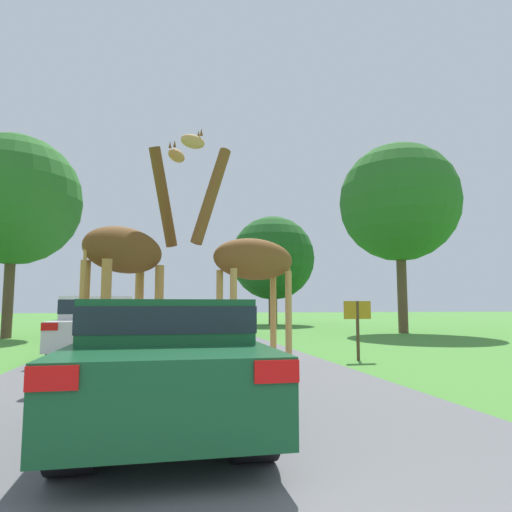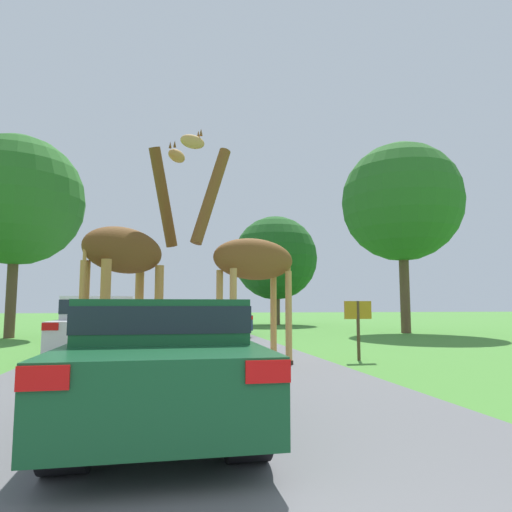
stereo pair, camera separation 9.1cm
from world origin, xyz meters
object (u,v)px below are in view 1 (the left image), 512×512
object	(u,v)px
tree_left_edge	(273,258)
tree_right_cluster	(399,203)
tree_centre_back	(14,200)
car_lead_maroon	(166,358)
giraffe_near_road	(250,259)
sign_post	(358,319)
car_queue_right	(160,317)
giraffe_companion	(130,256)
car_far_ahead	(220,317)
car_queue_left	(100,325)
car_verge_right	(104,320)

from	to	relation	value
tree_left_edge	tree_right_cluster	distance (m)	11.24
tree_centre_back	tree_right_cluster	xyz separation A→B (m)	(17.64, -0.05, 0.69)
car_lead_maroon	tree_right_cluster	bearing A→B (deg)	52.89
giraffe_near_road	tree_left_edge	world-z (taller)	tree_left_edge
sign_post	car_queue_right	bearing A→B (deg)	105.93
tree_left_edge	tree_right_cluster	xyz separation A→B (m)	(3.94, -10.37, 1.82)
giraffe_near_road	giraffe_companion	distance (m)	2.67
tree_left_edge	car_queue_right	bearing A→B (deg)	-155.96
car_far_ahead	tree_centre_back	xyz separation A→B (m)	(-8.85, -0.80, 4.93)
giraffe_near_road	car_far_ahead	xyz separation A→B (m)	(0.76, 11.09, -1.59)
car_queue_right	car_queue_left	distance (m)	14.64
tree_left_edge	car_lead_maroon	bearing A→B (deg)	-106.39
tree_centre_back	giraffe_companion	bearing A→B (deg)	-63.29
car_verge_right	tree_right_cluster	size ratio (longest dim) A/B	0.48
car_far_ahead	sign_post	bearing A→B (deg)	-79.13
car_queue_right	tree_left_edge	xyz separation A→B (m)	(7.60, 3.39, 3.92)
giraffe_near_road	giraffe_companion	size ratio (longest dim) A/B	1.00
car_lead_maroon	tree_left_edge	xyz separation A→B (m)	(7.50, 25.49, 3.84)
giraffe_near_road	car_verge_right	size ratio (longest dim) A/B	1.13
giraffe_companion	car_far_ahead	xyz separation A→B (m)	(3.35, 11.73, -1.54)
giraffe_companion	car_verge_right	size ratio (longest dim) A/B	1.14
car_lead_maroon	car_queue_left	world-z (taller)	car_queue_left
car_queue_right	tree_left_edge	world-z (taller)	tree_left_edge
giraffe_companion	sign_post	distance (m)	5.66
giraffe_near_road	car_lead_maroon	size ratio (longest dim) A/B	1.29
giraffe_near_road	tree_centre_back	xyz separation A→B (m)	(-8.09, 10.29, 3.34)
car_queue_left	car_far_ahead	size ratio (longest dim) A/B	0.86
car_lead_maroon	car_queue_left	xyz separation A→B (m)	(-1.65, 7.54, 0.07)
giraffe_near_road	tree_right_cluster	xyz separation A→B (m)	(9.55, 10.24, 4.03)
sign_post	tree_centre_back	bearing A→B (deg)	137.97
tree_centre_back	car_queue_left	bearing A→B (deg)	-59.13
giraffe_companion	tree_left_edge	distance (m)	22.89
giraffe_companion	tree_left_edge	xyz separation A→B (m)	(8.20, 21.25, 2.26)
giraffe_companion	car_far_ahead	bearing A→B (deg)	112.78
car_lead_maroon	car_queue_left	distance (m)	7.72
car_lead_maroon	car_queue_right	world-z (taller)	car_lead_maroon
giraffe_companion	car_queue_right	xyz separation A→B (m)	(0.60, 17.87, -1.66)
car_far_ahead	tree_left_edge	size ratio (longest dim) A/B	0.64
giraffe_near_road	car_lead_maroon	bearing A→B (deg)	136.41
car_far_ahead	tree_left_edge	bearing A→B (deg)	63.01
tree_right_cluster	sign_post	distance (m)	13.04
giraffe_companion	tree_centre_back	world-z (taller)	tree_centre_back
giraffe_companion	tree_centre_back	size ratio (longest dim) A/B	0.61
car_lead_maroon	tree_right_cluster	xyz separation A→B (m)	(11.43, 15.11, 5.66)
tree_centre_back	tree_right_cluster	world-z (taller)	tree_right_cluster
car_queue_right	giraffe_companion	bearing A→B (deg)	-91.94
car_lead_maroon	car_far_ahead	size ratio (longest dim) A/B	0.83
car_lead_maroon	car_queue_left	size ratio (longest dim) A/B	0.97
car_queue_left	tree_left_edge	xyz separation A→B (m)	(9.15, 17.95, 3.77)
giraffe_near_road	tree_right_cluster	world-z (taller)	tree_right_cluster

